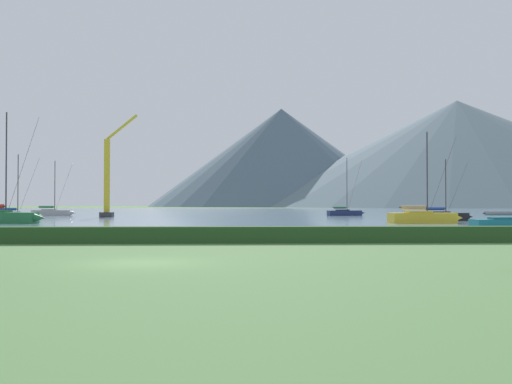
{
  "coord_description": "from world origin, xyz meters",
  "views": [
    {
      "loc": [
        3.31,
        -21.99,
        2.18
      ],
      "look_at": [
        6.81,
        67.8,
        3.93
      ],
      "focal_mm": 41.79,
      "sensor_mm": 36.0,
      "label": 1
    }
  ],
  "objects_px": {
    "sailboat_slip_1": "(345,212)",
    "sailboat_slip_3": "(423,217)",
    "dock_crane": "(108,183)",
    "sailboat_slip_7": "(52,212)",
    "sailboat_slip_8": "(1,217)",
    "sailboat_slip_0": "(15,215)",
    "sailboat_slip_5": "(509,224)",
    "sailboat_slip_12": "(443,216)"
  },
  "relations": [
    {
      "from": "sailboat_slip_5",
      "to": "sailboat_slip_8",
      "type": "relative_size",
      "value": 0.6
    },
    {
      "from": "sailboat_slip_3",
      "to": "sailboat_slip_8",
      "type": "bearing_deg",
      "value": 175.14
    },
    {
      "from": "sailboat_slip_7",
      "to": "sailboat_slip_8",
      "type": "bearing_deg",
      "value": -83.25
    },
    {
      "from": "sailboat_slip_1",
      "to": "sailboat_slip_12",
      "type": "height_order",
      "value": "sailboat_slip_1"
    },
    {
      "from": "sailboat_slip_5",
      "to": "sailboat_slip_8",
      "type": "distance_m",
      "value": 51.41
    },
    {
      "from": "sailboat_slip_3",
      "to": "sailboat_slip_0",
      "type": "bearing_deg",
      "value": 158.5
    },
    {
      "from": "sailboat_slip_0",
      "to": "sailboat_slip_3",
      "type": "height_order",
      "value": "sailboat_slip_3"
    },
    {
      "from": "sailboat_slip_3",
      "to": "sailboat_slip_7",
      "type": "relative_size",
      "value": 1.04
    },
    {
      "from": "dock_crane",
      "to": "sailboat_slip_7",
      "type": "bearing_deg",
      "value": 139.08
    },
    {
      "from": "sailboat_slip_0",
      "to": "sailboat_slip_7",
      "type": "xyz_separation_m",
      "value": [
        -2.7,
        25.7,
        0.06
      ]
    },
    {
      "from": "sailboat_slip_1",
      "to": "sailboat_slip_3",
      "type": "xyz_separation_m",
      "value": [
        0.98,
        -41.21,
        0.1
      ]
    },
    {
      "from": "sailboat_slip_3",
      "to": "sailboat_slip_5",
      "type": "xyz_separation_m",
      "value": [
        1.16,
        -18.18,
        -0.15
      ]
    },
    {
      "from": "dock_crane",
      "to": "sailboat_slip_8",
      "type": "bearing_deg",
      "value": -99.75
    },
    {
      "from": "sailboat_slip_5",
      "to": "sailboat_slip_3",
      "type": "bearing_deg",
      "value": 91.99
    },
    {
      "from": "sailboat_slip_0",
      "to": "sailboat_slip_8",
      "type": "height_order",
      "value": "sailboat_slip_8"
    },
    {
      "from": "sailboat_slip_5",
      "to": "sailboat_slip_0",
      "type": "bearing_deg",
      "value": 144.96
    },
    {
      "from": "sailboat_slip_8",
      "to": "dock_crane",
      "type": "bearing_deg",
      "value": 85.35
    },
    {
      "from": "sailboat_slip_3",
      "to": "dock_crane",
      "type": "bearing_deg",
      "value": 138.94
    },
    {
      "from": "sailboat_slip_7",
      "to": "sailboat_slip_8",
      "type": "relative_size",
      "value": 0.8
    },
    {
      "from": "sailboat_slip_7",
      "to": "sailboat_slip_12",
      "type": "height_order",
      "value": "sailboat_slip_7"
    },
    {
      "from": "sailboat_slip_3",
      "to": "sailboat_slip_8",
      "type": "xyz_separation_m",
      "value": [
        -46.65,
        0.71,
        0.06
      ]
    },
    {
      "from": "sailboat_slip_3",
      "to": "sailboat_slip_5",
      "type": "bearing_deg",
      "value": -90.35
    },
    {
      "from": "sailboat_slip_0",
      "to": "sailboat_slip_1",
      "type": "xyz_separation_m",
      "value": [
        49.73,
        25.22,
        0.02
      ]
    },
    {
      "from": "sailboat_slip_3",
      "to": "sailboat_slip_8",
      "type": "distance_m",
      "value": 46.66
    },
    {
      "from": "sailboat_slip_1",
      "to": "dock_crane",
      "type": "height_order",
      "value": "dock_crane"
    },
    {
      "from": "sailboat_slip_0",
      "to": "sailboat_slip_5",
      "type": "bearing_deg",
      "value": -40.48
    },
    {
      "from": "sailboat_slip_1",
      "to": "dock_crane",
      "type": "relative_size",
      "value": 0.63
    },
    {
      "from": "sailboat_slip_1",
      "to": "sailboat_slip_8",
      "type": "height_order",
      "value": "sailboat_slip_8"
    },
    {
      "from": "sailboat_slip_0",
      "to": "dock_crane",
      "type": "bearing_deg",
      "value": 51.57
    },
    {
      "from": "sailboat_slip_8",
      "to": "sailboat_slip_1",
      "type": "bearing_deg",
      "value": 46.66
    },
    {
      "from": "sailboat_slip_7",
      "to": "dock_crane",
      "type": "bearing_deg",
      "value": -43.53
    },
    {
      "from": "sailboat_slip_7",
      "to": "dock_crane",
      "type": "relative_size",
      "value": 0.59
    },
    {
      "from": "sailboat_slip_12",
      "to": "dock_crane",
      "type": "distance_m",
      "value": 52.07
    },
    {
      "from": "sailboat_slip_1",
      "to": "sailboat_slip_8",
      "type": "xyz_separation_m",
      "value": [
        -45.67,
        -40.5,
        0.16
      ]
    },
    {
      "from": "sailboat_slip_0",
      "to": "sailboat_slip_12",
      "type": "relative_size",
      "value": 1.13
    },
    {
      "from": "sailboat_slip_0",
      "to": "dock_crane",
      "type": "height_order",
      "value": "dock_crane"
    },
    {
      "from": "sailboat_slip_0",
      "to": "sailboat_slip_8",
      "type": "relative_size",
      "value": 0.72
    },
    {
      "from": "sailboat_slip_8",
      "to": "sailboat_slip_12",
      "type": "distance_m",
      "value": 52.83
    },
    {
      "from": "sailboat_slip_8",
      "to": "sailboat_slip_0",
      "type": "bearing_deg",
      "value": 109.95
    },
    {
      "from": "sailboat_slip_7",
      "to": "sailboat_slip_12",
      "type": "bearing_deg",
      "value": -31.5
    },
    {
      "from": "sailboat_slip_1",
      "to": "sailboat_slip_3",
      "type": "distance_m",
      "value": 41.22
    },
    {
      "from": "sailboat_slip_5",
      "to": "dock_crane",
      "type": "height_order",
      "value": "dock_crane"
    }
  ]
}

